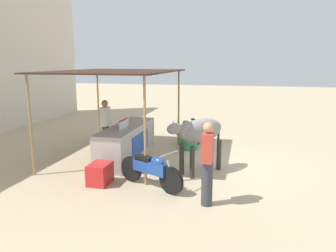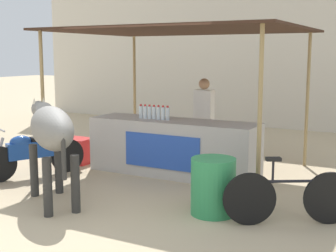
{
  "view_description": "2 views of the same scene",
  "coord_description": "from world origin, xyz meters",
  "views": [
    {
      "loc": [
        -8.65,
        -1.04,
        2.77
      ],
      "look_at": [
        -0.05,
        0.97,
        1.02
      ],
      "focal_mm": 35.0,
      "sensor_mm": 36.0,
      "label": 1
    },
    {
      "loc": [
        3.73,
        -4.85,
        2.09
      ],
      "look_at": [
        0.31,
        1.44,
        0.98
      ],
      "focal_mm": 50.0,
      "sensor_mm": 36.0,
      "label": 2
    }
  ],
  "objects": [
    {
      "name": "bicycle_leaning",
      "position": [
        2.4,
        0.73,
        0.35
      ],
      "size": [
        1.45,
        0.88,
        0.85
      ],
      "color": "black",
      "rests_on": "ground"
    },
    {
      "name": "motorcycle_parked",
      "position": [
        -2.02,
        0.9,
        0.43
      ],
      "size": [
        0.93,
        1.65,
        0.9
      ],
      "color": "black",
      "rests_on": "ground"
    },
    {
      "name": "stall_awning",
      "position": [
        0.0,
        2.5,
        2.41
      ],
      "size": [
        4.2,
        3.2,
        2.51
      ],
      "color": "#382319",
      "rests_on": "ground"
    },
    {
      "name": "cow",
      "position": [
        -0.76,
        0.01,
        1.03
      ],
      "size": [
        1.69,
        1.36,
        1.44
      ],
      "color": "gray",
      "rests_on": "ground"
    },
    {
      "name": "stall_counter",
      "position": [
        0.0,
        2.2,
        0.48
      ],
      "size": [
        3.0,
        0.82,
        0.96
      ],
      "color": "#B2ADA8",
      "rests_on": "ground"
    },
    {
      "name": "cooler_box",
      "position": [
        -2.06,
        2.1,
        0.24
      ],
      "size": [
        0.6,
        0.44,
        0.48
      ],
      "primitive_type": "cube",
      "color": "red",
      "rests_on": "ground"
    },
    {
      "name": "vendor_behind_counter",
      "position": [
        0.25,
        2.95,
        0.85
      ],
      "size": [
        0.34,
        0.22,
        1.65
      ],
      "color": "#383842",
      "rests_on": "ground"
    },
    {
      "name": "water_barrel",
      "position": [
        1.42,
        0.64,
        0.37
      ],
      "size": [
        0.59,
        0.59,
        0.75
      ],
      "primitive_type": "cylinder",
      "color": "#2D8C51",
      "rests_on": "ground"
    },
    {
      "name": "ground_plane",
      "position": [
        0.0,
        0.0,
        0.0
      ],
      "size": [
        60.0,
        60.0,
        0.0
      ],
      "primitive_type": "plane",
      "color": "tan"
    },
    {
      "name": "water_bottle_row",
      "position": [
        -0.35,
        2.15,
        1.07
      ],
      "size": [
        0.61,
        0.07,
        0.25
      ],
      "color": "silver",
      "rests_on": "stall_counter"
    },
    {
      "name": "building_wall_far",
      "position": [
        0.0,
        8.37,
        3.26
      ],
      "size": [
        16.0,
        0.5,
        6.51
      ],
      "primitive_type": "cube",
      "color": "beige",
      "rests_on": "ground"
    }
  ]
}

